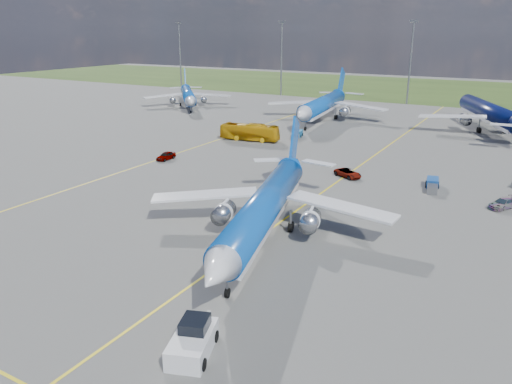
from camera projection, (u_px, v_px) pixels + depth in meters
The scene contains 15 objects.
ground at pixel (225, 262), 45.96m from camera, with size 400.00×400.00×0.00m, color #52524F.
grass_strip at pixel (465, 91), 169.84m from camera, with size 400.00×80.00×0.01m, color #2D4719.
taxiway_lines at pixel (335, 184), 68.76m from camera, with size 60.25×160.00×0.02m.
floodlight_masts at pixel (490, 61), 128.19m from camera, with size 202.20×0.50×22.70m.
bg_jet_nw at pixel (188, 107), 136.70m from camera, with size 25.94×34.05×8.92m, color #0B48A4, non-canonical shape.
bg_jet_nnw at pixel (322, 120), 116.57m from camera, with size 30.79×40.41×10.58m, color #0B48A4, non-canonical shape.
bg_jet_n at pixel (487, 130), 105.20m from camera, with size 31.69×41.60×10.89m, color #070F3E, non-canonical shape.
main_airliner at pixel (264, 238), 51.21m from camera, with size 28.20×37.02×9.69m, color #0B48A4, non-canonical shape.
pushback_tug at pixel (193, 340), 32.89m from camera, with size 3.78×6.53×2.19m.
apron_bus at pixel (250, 132), 95.30m from camera, with size 2.68×11.45×3.19m, color #CE960C.
service_car_a at pixel (166, 156), 81.43m from camera, with size 1.54×3.82×1.30m, color #999999.
service_car_b at pixel (348, 173), 71.88m from camera, with size 2.00×4.34×1.21m, color #999999.
service_car_c at pixel (504, 203), 59.46m from camera, with size 1.70×4.19×1.21m, color #999999.
baggage_tug_w at pixel (432, 185), 66.73m from camera, with size 2.33×5.39×1.17m.
baggage_tug_c at pixel (297, 135), 98.14m from camera, with size 2.65×5.57×1.21m.
Camera 1 is at (23.11, -34.78, 20.46)m, focal length 35.00 mm.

